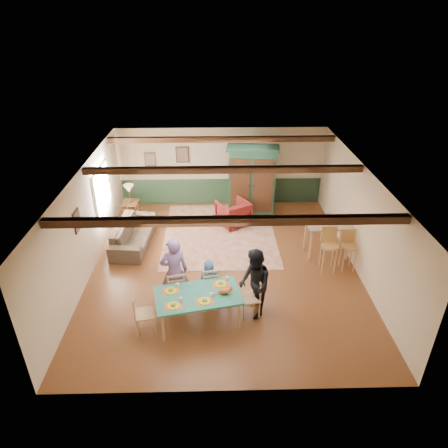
{
  "coord_description": "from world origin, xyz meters",
  "views": [
    {
      "loc": [
        -0.23,
        -8.94,
        6.15
      ],
      "look_at": [
        0.0,
        0.26,
        1.15
      ],
      "focal_mm": 32.0,
      "sensor_mm": 36.0,
      "label": 1
    }
  ],
  "objects_px": {
    "dining_chair_far_right": "(210,283)",
    "armoire": "(252,181)",
    "armchair": "(233,213)",
    "sofa": "(134,233)",
    "dining_chair_end_right": "(250,297)",
    "person_child": "(209,280)",
    "cat": "(224,291)",
    "counter_table": "(326,239)",
    "person_man": "(174,271)",
    "dining_table": "(199,308)",
    "end_table": "(131,211)",
    "person_woman": "(254,284)",
    "dining_chair_end_left": "(144,313)",
    "table_lamp": "(129,193)",
    "bar_stool_left": "(329,251)",
    "dining_chair_far_left": "(176,287)",
    "bar_stool_right": "(349,251)"
  },
  "relations": [
    {
      "from": "dining_chair_far_right",
      "to": "armoire",
      "type": "relative_size",
      "value": 0.41
    },
    {
      "from": "armchair",
      "to": "sofa",
      "type": "bearing_deg",
      "value": -8.92
    },
    {
      "from": "dining_chair_end_right",
      "to": "person_child",
      "type": "height_order",
      "value": "person_child"
    },
    {
      "from": "cat",
      "to": "counter_table",
      "type": "xyz_separation_m",
      "value": [
        2.91,
        2.65,
        -0.35
      ]
    },
    {
      "from": "person_man",
      "to": "counter_table",
      "type": "relative_size",
      "value": 1.46
    },
    {
      "from": "dining_table",
      "to": "end_table",
      "type": "bearing_deg",
      "value": 115.37
    },
    {
      "from": "person_woman",
      "to": "armchair",
      "type": "bearing_deg",
      "value": 172.04
    },
    {
      "from": "dining_chair_end_left",
      "to": "end_table",
      "type": "bearing_deg",
      "value": 1.63
    },
    {
      "from": "sofa",
      "to": "counter_table",
      "type": "xyz_separation_m",
      "value": [
        5.47,
        -0.76,
        0.16
      ]
    },
    {
      "from": "dining_chair_end_left",
      "to": "dining_chair_far_right",
      "type": "bearing_deg",
      "value": -65.08
    },
    {
      "from": "person_child",
      "to": "end_table",
      "type": "height_order",
      "value": "person_child"
    },
    {
      "from": "person_woman",
      "to": "sofa",
      "type": "height_order",
      "value": "person_woman"
    },
    {
      "from": "sofa",
      "to": "armchair",
      "type": "bearing_deg",
      "value": -65.59
    },
    {
      "from": "dining_chair_end_right",
      "to": "table_lamp",
      "type": "xyz_separation_m",
      "value": [
        -3.48,
        4.71,
        0.45
      ]
    },
    {
      "from": "dining_table",
      "to": "sofa",
      "type": "relative_size",
      "value": 0.78
    },
    {
      "from": "armoire",
      "to": "end_table",
      "type": "height_order",
      "value": "armoire"
    },
    {
      "from": "armoire",
      "to": "counter_table",
      "type": "xyz_separation_m",
      "value": [
        1.87,
        -2.65,
        -0.67
      ]
    },
    {
      "from": "dining_chair_end_right",
      "to": "armchair",
      "type": "relative_size",
      "value": 1.05
    },
    {
      "from": "armchair",
      "to": "bar_stool_left",
      "type": "height_order",
      "value": "bar_stool_left"
    },
    {
      "from": "dining_chair_far_left",
      "to": "armchair",
      "type": "bearing_deg",
      "value": -122.72
    },
    {
      "from": "counter_table",
      "to": "bar_stool_right",
      "type": "height_order",
      "value": "bar_stool_right"
    },
    {
      "from": "person_man",
      "to": "end_table",
      "type": "distance_m",
      "value": 4.63
    },
    {
      "from": "dining_chair_end_right",
      "to": "end_table",
      "type": "bearing_deg",
      "value": -155.12
    },
    {
      "from": "dining_chair_end_right",
      "to": "table_lamp",
      "type": "bearing_deg",
      "value": -155.12
    },
    {
      "from": "dining_table",
      "to": "dining_chair_end_right",
      "type": "relative_size",
      "value": 1.89
    },
    {
      "from": "armchair",
      "to": "sofa",
      "type": "height_order",
      "value": "armchair"
    },
    {
      "from": "person_man",
      "to": "person_woman",
      "type": "distance_m",
      "value": 1.85
    },
    {
      "from": "dining_chair_end_right",
      "to": "armoire",
      "type": "bearing_deg",
      "value": 163.19
    },
    {
      "from": "person_man",
      "to": "cat",
      "type": "xyz_separation_m",
      "value": [
        1.12,
        -0.7,
        -0.02
      ]
    },
    {
      "from": "dining_chair_end_left",
      "to": "bar_stool_right",
      "type": "height_order",
      "value": "bar_stool_right"
    },
    {
      "from": "person_child",
      "to": "cat",
      "type": "distance_m",
      "value": 0.98
    },
    {
      "from": "sofa",
      "to": "bar_stool_left",
      "type": "relative_size",
      "value": 1.9
    },
    {
      "from": "dining_chair_far_left",
      "to": "dining_chair_end_left",
      "type": "relative_size",
      "value": 1.0
    },
    {
      "from": "cat",
      "to": "bar_stool_right",
      "type": "bearing_deg",
      "value": 19.04
    },
    {
      "from": "dining_chair_end_left",
      "to": "bar_stool_right",
      "type": "relative_size",
      "value": 0.86
    },
    {
      "from": "table_lamp",
      "to": "bar_stool_right",
      "type": "relative_size",
      "value": 0.52
    },
    {
      "from": "person_woman",
      "to": "cat",
      "type": "bearing_deg",
      "value": -81.87
    },
    {
      "from": "dining_chair_end_right",
      "to": "cat",
      "type": "xyz_separation_m",
      "value": [
        -0.57,
        -0.22,
        0.37
      ]
    },
    {
      "from": "dining_chair_end_right",
      "to": "cat",
      "type": "bearing_deg",
      "value": -80.54
    },
    {
      "from": "dining_chair_far_right",
      "to": "person_woman",
      "type": "distance_m",
      "value": 1.17
    },
    {
      "from": "sofa",
      "to": "table_lamp",
      "type": "relative_size",
      "value": 3.97
    },
    {
      "from": "armoire",
      "to": "counter_table",
      "type": "height_order",
      "value": "armoire"
    },
    {
      "from": "bar_stool_left",
      "to": "sofa",
      "type": "bearing_deg",
      "value": 165.86
    },
    {
      "from": "table_lamp",
      "to": "person_child",
      "type": "bearing_deg",
      "value": -57.68
    },
    {
      "from": "armchair",
      "to": "counter_table",
      "type": "distance_m",
      "value": 3.11
    },
    {
      "from": "dining_chair_far_right",
      "to": "counter_table",
      "type": "bearing_deg",
      "value": -161.37
    },
    {
      "from": "dining_chair_far_right",
      "to": "sofa",
      "type": "height_order",
      "value": "dining_chair_far_right"
    },
    {
      "from": "armoire",
      "to": "person_woman",
      "type": "bearing_deg",
      "value": -87.92
    },
    {
      "from": "dining_chair_far_right",
      "to": "bar_stool_right",
      "type": "xyz_separation_m",
      "value": [
        3.62,
        1.17,
        0.08
      ]
    },
    {
      "from": "cat",
      "to": "bar_stool_left",
      "type": "relative_size",
      "value": 0.3
    }
  ]
}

